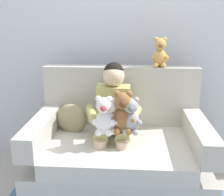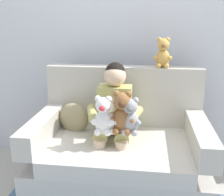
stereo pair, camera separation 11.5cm
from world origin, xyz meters
TOP-DOWN VIEW (x-y plane):
  - ground_plane at (0.00, 0.00)m, footprint 8.00×8.00m
  - back_wall at (0.00, 0.67)m, footprint 6.00×0.10m
  - armchair at (0.00, 0.04)m, footprint 1.32×0.85m
  - seated_child at (-0.05, 0.06)m, footprint 0.45×0.39m
  - plush_cream at (-0.07, -0.11)m, footprint 0.16×0.13m
  - plush_brown at (0.03, -0.11)m, footprint 0.19×0.15m
  - plush_white at (-0.10, -0.14)m, footprint 0.17×0.14m
  - plush_grey at (0.09, -0.11)m, footprint 0.16×0.13m
  - plush_honey_on_backrest at (0.32, 0.35)m, footprint 0.15×0.12m
  - throw_pillow at (-0.40, 0.16)m, footprint 0.28×0.16m

SIDE VIEW (x-z plane):
  - ground_plane at x=0.00m, z-range 0.00..0.00m
  - armchair at x=0.00m, z-range -0.17..0.81m
  - throw_pillow at x=-0.40m, z-range 0.44..0.70m
  - seated_child at x=-0.05m, z-range 0.27..1.09m
  - plush_cream at x=-0.07m, z-range 0.57..0.83m
  - plush_grey at x=0.09m, z-range 0.57..0.84m
  - plush_white at x=-0.10m, z-range 0.57..0.85m
  - plush_brown at x=0.03m, z-range 0.57..0.88m
  - plush_honey_on_backrest at x=0.32m, z-range 0.97..1.22m
  - back_wall at x=0.00m, z-range 0.00..2.60m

